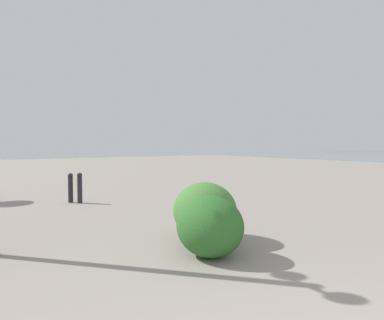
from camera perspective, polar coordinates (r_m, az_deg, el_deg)
name	(u,v)px	position (r m, az deg, el deg)	size (l,w,h in m)	color
bollard_near	(80,187)	(9.23, -17.83, -4.24)	(0.13, 0.13, 0.77)	#232328
bollard_mid	(70,187)	(9.39, -19.20, -4.20)	(0.13, 0.13, 0.75)	#232328
shrub_low	(210,226)	(4.70, 2.93, -10.72)	(0.95, 0.86, 0.81)	#2D6628
shrub_round	(205,211)	(5.47, 2.11, -8.34)	(1.06, 0.95, 0.90)	#477F38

